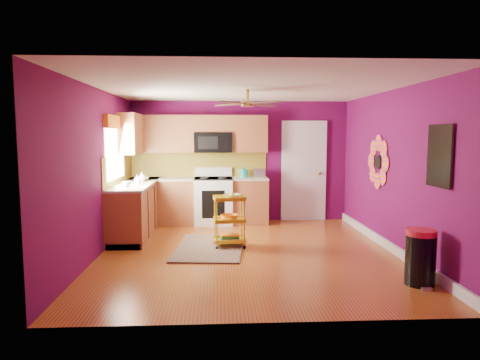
{
  "coord_description": "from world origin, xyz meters",
  "views": [
    {
      "loc": [
        -0.45,
        -6.43,
        1.8
      ],
      "look_at": [
        -0.1,
        0.4,
        1.08
      ],
      "focal_mm": 32.0,
      "sensor_mm": 36.0,
      "label": 1
    }
  ],
  "objects": [
    {
      "name": "panel_door",
      "position": [
        1.35,
        2.47,
        1.02
      ],
      "size": [
        0.95,
        0.11,
        2.15
      ],
      "color": "white",
      "rests_on": "ground"
    },
    {
      "name": "teal_kettle",
      "position": [
        0.07,
        2.28,
        1.02
      ],
      "size": [
        0.18,
        0.18,
        0.21
      ],
      "color": "teal",
      "rests_on": "lower_cabinets"
    },
    {
      "name": "electric_range",
      "position": [
        -0.55,
        2.17,
        0.48
      ],
      "size": [
        0.76,
        0.66,
        1.13
      ],
      "color": "white",
      "rests_on": "ground"
    },
    {
      "name": "left_window",
      "position": [
        -2.22,
        1.05,
        1.74
      ],
      "size": [
        0.08,
        1.35,
        1.08
      ],
      "color": "white",
      "rests_on": "ground"
    },
    {
      "name": "soap_bottle_b",
      "position": [
        -1.87,
        1.58,
        1.03
      ],
      "size": [
        0.14,
        0.14,
        0.18
      ],
      "primitive_type": "imported",
      "color": "white",
      "rests_on": "lower_cabinets"
    },
    {
      "name": "shag_rug",
      "position": [
        -0.6,
        0.27,
        0.01
      ],
      "size": [
        1.18,
        1.77,
        0.02
      ],
      "primitive_type": "cube",
      "rotation": [
        0.0,
        0.0,
        -0.09
      ],
      "color": "black",
      "rests_on": "ground"
    },
    {
      "name": "ground",
      "position": [
        0.0,
        0.0,
        0.0
      ],
      "size": [
        5.0,
        5.0,
        0.0
      ],
      "primitive_type": "plane",
      "color": "brown",
      "rests_on": "ground"
    },
    {
      "name": "ceiling_fan",
      "position": [
        0.0,
        0.2,
        2.29
      ],
      "size": [
        1.01,
        1.01,
        0.26
      ],
      "color": "#BF8C3F",
      "rests_on": "ground"
    },
    {
      "name": "upper_cabinetry",
      "position": [
        -1.24,
        2.17,
        1.8
      ],
      "size": [
        2.8,
        2.3,
        1.26
      ],
      "color": "brown",
      "rests_on": "ground"
    },
    {
      "name": "soap_bottle_a",
      "position": [
        -1.87,
        1.09,
        1.03
      ],
      "size": [
        0.08,
        0.08,
        0.17
      ],
      "primitive_type": "imported",
      "color": "#EA3F72",
      "rests_on": "lower_cabinets"
    },
    {
      "name": "rolling_cart",
      "position": [
        -0.27,
        0.33,
        0.46
      ],
      "size": [
        0.53,
        0.41,
        0.89
      ],
      "color": "yellow",
      "rests_on": "ground"
    },
    {
      "name": "toaster",
      "position": [
        0.38,
        2.22,
        1.03
      ],
      "size": [
        0.22,
        0.15,
        0.18
      ],
      "primitive_type": "cube",
      "color": "beige",
      "rests_on": "lower_cabinets"
    },
    {
      "name": "right_wall_art",
      "position": [
        2.23,
        -0.34,
        1.44
      ],
      "size": [
        0.04,
        2.74,
        1.04
      ],
      "color": "black",
      "rests_on": "ground"
    },
    {
      "name": "counter_dish",
      "position": [
        -1.88,
        1.75,
        0.97
      ],
      "size": [
        0.23,
        0.23,
        0.06
      ],
      "primitive_type": "imported",
      "color": "white",
      "rests_on": "lower_cabinets"
    },
    {
      "name": "room_envelope",
      "position": [
        0.03,
        0.0,
        1.63
      ],
      "size": [
        4.54,
        5.04,
        2.52
      ],
      "color": "#5F0A49",
      "rests_on": "ground"
    },
    {
      "name": "counter_cup",
      "position": [
        -1.97,
        0.69,
        0.99
      ],
      "size": [
        0.12,
        0.12,
        0.1
      ],
      "primitive_type": "imported",
      "color": "white",
      "rests_on": "lower_cabinets"
    },
    {
      "name": "trash_can",
      "position": [
        1.97,
        -1.54,
        0.34
      ],
      "size": [
        0.36,
        0.39,
        0.68
      ],
      "color": "black",
      "rests_on": "ground"
    },
    {
      "name": "lower_cabinets",
      "position": [
        -1.35,
        1.82,
        0.43
      ],
      "size": [
        2.81,
        2.31,
        0.94
      ],
      "color": "brown",
      "rests_on": "ground"
    }
  ]
}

